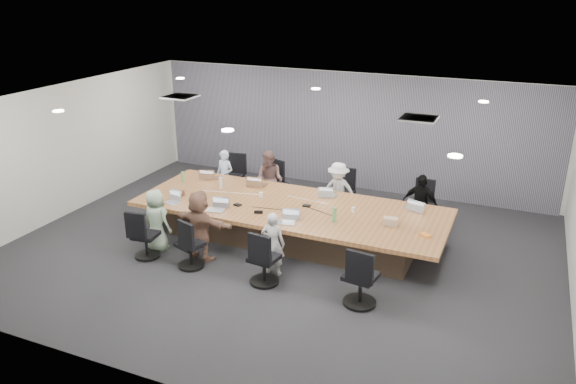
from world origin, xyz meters
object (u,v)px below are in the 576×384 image
at_px(chair_5, 190,248).
at_px(bottle_green_left, 183,177).
at_px(laptop_3, 415,208).
at_px(person_4, 156,220).
at_px(person_1, 270,180).
at_px(laptop_2, 329,195).
at_px(person_5, 200,225).
at_px(laptop_0, 212,177).
at_px(chair_2, 343,197).
at_px(chair_0, 232,180).
at_px(laptop_4, 173,203).
at_px(person_2, 338,192).
at_px(canvas_bag, 391,221).
at_px(mug_brown, 183,193).
at_px(laptop_1, 259,184).
at_px(conference_table, 290,221).
at_px(chair_3, 422,210).
at_px(stapler, 259,212).
at_px(chair_7, 361,281).
at_px(bottle_green_right, 334,215).
at_px(person_0, 225,176).
at_px(snack_packet, 425,235).
at_px(laptop_6, 286,223).
at_px(chair_4, 146,239).
at_px(chair_6, 264,262).
at_px(laptop_5, 215,210).
at_px(bottle_clear, 220,183).
at_px(person_3, 420,204).
at_px(person_6, 273,244).

distance_m(chair_5, bottle_green_left, 2.55).
height_order(laptop_3, person_4, person_4).
distance_m(person_1, bottle_green_left, 1.89).
relative_size(laptop_2, person_5, 0.23).
height_order(person_1, person_5, person_1).
bearing_deg(laptop_0, chair_2, -174.61).
distance_m(laptop_2, bottle_green_left, 3.21).
distance_m(chair_0, laptop_4, 2.53).
distance_m(laptop_0, person_4, 2.16).
bearing_deg(chair_0, person_2, 164.92).
bearing_deg(canvas_bag, mug_brown, -177.06).
height_order(chair_2, laptop_0, chair_2).
distance_m(person_2, person_4, 3.79).
relative_size(laptop_3, bottle_green_left, 1.56).
height_order(chair_2, laptop_1, chair_2).
height_order(laptop_0, laptop_3, same).
height_order(conference_table, chair_3, chair_3).
distance_m(chair_0, laptop_2, 2.89).
height_order(chair_5, person_4, person_4).
height_order(chair_2, stapler, stapler).
xyz_separation_m(chair_7, bottle_green_left, (-4.58, 2.04, 0.44)).
height_order(laptop_4, bottle_green_left, bottle_green_left).
distance_m(bottle_green_left, bottle_green_right, 3.76).
distance_m(chair_0, person_0, 0.41).
distance_m(person_4, snack_packet, 4.89).
height_order(person_1, laptop_6, person_1).
height_order(chair_2, canvas_bag, canvas_bag).
height_order(chair_2, laptop_3, chair_2).
relative_size(laptop_3, person_5, 0.27).
bearing_deg(snack_packet, laptop_4, -174.90).
bearing_deg(chair_4, person_2, 41.98).
height_order(laptop_4, mug_brown, mug_brown).
distance_m(chair_4, chair_6, 2.40).
bearing_deg(chair_4, stapler, 24.99).
relative_size(laptop_0, person_4, 0.29).
bearing_deg(conference_table, chair_7, -41.44).
bearing_deg(laptop_4, chair_2, 55.47).
distance_m(person_5, laptop_5, 0.56).
distance_m(laptop_0, bottle_clear, 0.70).
bearing_deg(person_3, bottle_green_right, -115.70).
xyz_separation_m(person_2, mug_brown, (-2.72, -1.70, 0.16)).
xyz_separation_m(chair_2, person_2, (0.00, -0.35, 0.24)).
bearing_deg(laptop_6, person_2, 69.46).
bearing_deg(chair_6, bottle_clear, 141.25).
xyz_separation_m(person_3, snack_packet, (0.41, -1.72, 0.14)).
distance_m(chair_0, chair_6, 4.20).
distance_m(person_4, bottle_clear, 1.74).
bearing_deg(person_3, person_4, -139.49).
xyz_separation_m(chair_7, laptop_2, (-1.41, 2.50, 0.33)).
height_order(person_5, person_6, person_5).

